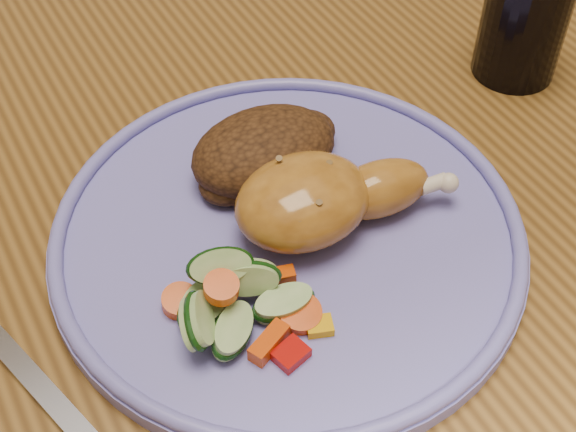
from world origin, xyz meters
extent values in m
cube|color=brown|center=(0.00, 0.00, 0.73)|extent=(0.90, 1.40, 0.04)
cube|color=brown|center=(0.39, 0.64, 0.35)|extent=(0.06, 0.06, 0.71)
cube|color=#4C2D16|center=(0.00, 0.55, 0.43)|extent=(0.42, 0.42, 0.04)
cylinder|color=#4C2D16|center=(-0.18, 0.37, 0.21)|extent=(0.04, 0.04, 0.41)
cylinder|color=#4C2D16|center=(0.18, 0.37, 0.21)|extent=(0.04, 0.04, 0.41)
cylinder|color=#4C2D16|center=(0.18, 0.73, 0.21)|extent=(0.04, 0.04, 0.41)
cylinder|color=#6C68C0|center=(-0.03, -0.06, 0.76)|extent=(0.31, 0.31, 0.01)
torus|color=#6C68C0|center=(-0.03, -0.06, 0.77)|extent=(0.31, 0.31, 0.01)
ellipsoid|color=#AD7024|center=(-0.02, -0.06, 0.79)|extent=(0.09, 0.07, 0.05)
ellipsoid|color=#AD7024|center=(0.04, -0.07, 0.78)|extent=(0.07, 0.05, 0.04)
sphere|color=beige|center=(0.08, -0.08, 0.78)|extent=(0.01, 0.01, 0.01)
ellipsoid|color=#402510|center=(-0.01, 0.00, 0.78)|extent=(0.10, 0.08, 0.05)
ellipsoid|color=#402510|center=(0.02, 0.01, 0.77)|extent=(0.05, 0.04, 0.03)
ellipsoid|color=#402510|center=(-0.04, -0.01, 0.77)|extent=(0.04, 0.04, 0.02)
cube|color=#A50A05|center=(-0.07, -0.14, 0.77)|extent=(0.02, 0.02, 0.01)
cube|color=#E5A507|center=(-0.05, -0.13, 0.77)|extent=(0.02, 0.02, 0.01)
cylinder|color=#E64407|center=(-0.09, -0.09, 0.79)|extent=(0.02, 0.02, 0.01)
cylinder|color=#E64407|center=(-0.11, -0.08, 0.77)|extent=(0.02, 0.02, 0.01)
cube|color=#E64407|center=(-0.08, -0.13, 0.77)|extent=(0.03, 0.02, 0.01)
cylinder|color=#E64407|center=(-0.05, -0.12, 0.77)|extent=(0.03, 0.03, 0.01)
cube|color=#E64407|center=(-0.05, -0.09, 0.77)|extent=(0.03, 0.02, 0.01)
cylinder|color=#B0CD85|center=(-0.10, -0.09, 0.77)|extent=(0.05, 0.05, 0.02)
cylinder|color=#B0CD85|center=(-0.08, -0.08, 0.79)|extent=(0.04, 0.04, 0.03)
cylinder|color=#B0CD85|center=(-0.09, -0.11, 0.77)|extent=(0.05, 0.05, 0.02)
cylinder|color=#B0CD85|center=(-0.11, -0.10, 0.78)|extent=(0.04, 0.04, 0.04)
cylinder|color=#B0CD85|center=(-0.07, -0.09, 0.78)|extent=(0.04, 0.04, 0.04)
cylinder|color=#B0CD85|center=(-0.06, -0.11, 0.77)|extent=(0.04, 0.04, 0.01)
cylinder|color=#B0CD85|center=(-0.10, -0.09, 0.77)|extent=(0.05, 0.05, 0.02)
cube|color=silver|center=(-0.20, -0.08, 0.75)|extent=(0.04, 0.12, 0.00)
cylinder|color=black|center=(0.22, 0.02, 0.79)|extent=(0.07, 0.07, 0.09)
camera|label=1|loc=(-0.19, -0.35, 1.16)|focal=50.00mm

